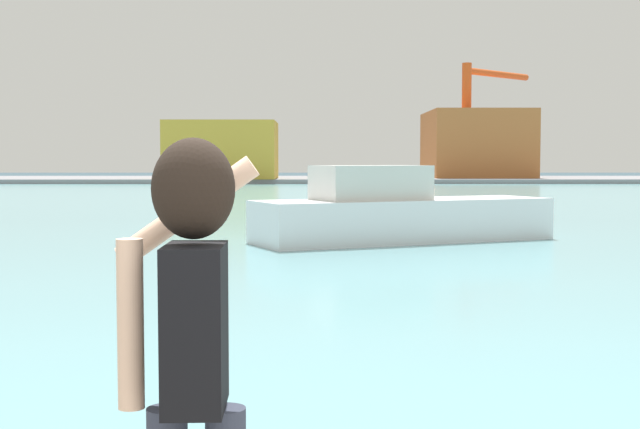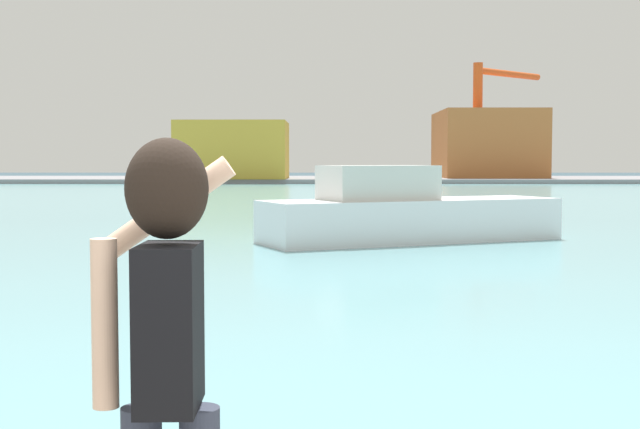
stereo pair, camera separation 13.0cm
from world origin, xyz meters
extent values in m
plane|color=#334751|center=(0.00, 50.00, 0.00)|extent=(220.00, 220.00, 0.00)
cube|color=#6BA8B2|center=(0.00, 52.00, 0.01)|extent=(140.00, 100.00, 0.02)
cube|color=gray|center=(0.00, 92.00, 0.22)|extent=(140.00, 20.00, 0.44)
cube|color=black|center=(-0.70, 0.99, 1.72)|extent=(0.21, 0.35, 0.56)
sphere|color=#E0B293|center=(-0.70, 0.99, 2.18)|extent=(0.22, 0.22, 0.22)
ellipsoid|color=black|center=(-0.70, 0.97, 2.19)|extent=(0.28, 0.26, 0.34)
cylinder|color=#E0B293|center=(-0.92, 0.99, 1.73)|extent=(0.09, 0.09, 0.58)
cylinder|color=#E0B293|center=(-0.75, 1.21, 2.10)|extent=(0.53, 0.10, 0.40)
cube|color=black|center=(-0.76, 1.33, 2.27)|extent=(0.01, 0.07, 0.14)
cube|color=white|center=(2.20, 22.40, 0.61)|extent=(8.75, 5.67, 1.18)
cube|color=silver|center=(1.23, 21.97, 1.67)|extent=(3.45, 2.86, 0.95)
cube|color=gold|center=(-9.71, 86.61, 3.32)|extent=(10.94, 9.36, 5.75)
cube|color=#B26633|center=(17.29, 93.46, 4.03)|extent=(10.55, 13.90, 7.17)
cylinder|color=#D84C19|center=(15.59, 89.86, 6.45)|extent=(1.00, 1.00, 12.02)
cylinder|color=#D84C19|center=(19.60, 93.60, 11.66)|extent=(8.49, 7.99, 0.70)
camera|label=1|loc=(-0.29, -1.94, 2.28)|focal=48.94mm
camera|label=2|loc=(-0.16, -1.94, 2.28)|focal=48.94mm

